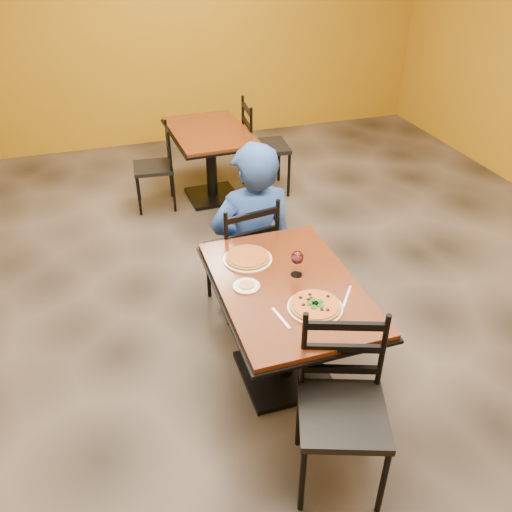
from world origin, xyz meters
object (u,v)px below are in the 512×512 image
object	(u,v)px
table_second	(211,149)
chair_main_near	(343,415)
chair_main_far	(241,252)
diner	(253,227)
chair_second_right	(266,147)
side_plate	(246,286)
wine_glass	(297,262)
plate_main	(315,308)
chair_second_left	(153,168)
pizza_far	(248,257)
plate_far	(248,259)
pizza_main	(315,305)
table_main	(287,310)

from	to	relation	value
table_second	chair_main_near	bearing A→B (deg)	-92.93
chair_main_far	diner	world-z (taller)	diner
chair_second_right	side_plate	bearing A→B (deg)	163.91
chair_main_near	diner	distance (m)	1.66
diner	wine_glass	bearing A→B (deg)	92.94
plate_main	side_plate	size ratio (longest dim) A/B	1.94
table_second	side_plate	distance (m)	2.67
chair_second_left	pizza_far	world-z (taller)	chair_second_left
table_second	plate_far	size ratio (longest dim) A/B	3.76
chair_main_near	side_plate	distance (m)	0.91
chair_main_near	side_plate	bearing A→B (deg)	125.97
side_plate	chair_second_right	bearing A→B (deg)	68.78
table_second	side_plate	size ratio (longest dim) A/B	7.28
chair_second_right	plate_far	distance (m)	2.55
chair_main_near	plate_main	bearing A→B (deg)	103.31
table_second	pizza_far	size ratio (longest dim) A/B	4.16
chair_second_right	pizza_far	size ratio (longest dim) A/B	3.55
chair_second_left	chair_second_right	distance (m)	1.20
diner	pizza_main	world-z (taller)	diner
chair_main_far	side_plate	size ratio (longest dim) A/B	5.95
plate_far	diner	bearing A→B (deg)	69.19
table_main	plate_far	world-z (taller)	plate_far
chair_main_near	pizza_far	bearing A→B (deg)	117.53
side_plate	plate_far	bearing A→B (deg)	71.27
chair_main_near	chair_main_far	bearing A→B (deg)	111.44
chair_main_far	plate_main	world-z (taller)	chair_main_far
pizza_far	wine_glass	distance (m)	0.35
chair_main_far	chair_second_right	size ratio (longest dim) A/B	0.96
chair_second_left	side_plate	size ratio (longest dim) A/B	5.30
chair_main_far	pizza_main	distance (m)	1.13
table_second	plate_far	bearing A→B (deg)	-97.95
plate_main	pizza_main	bearing A→B (deg)	0.00
table_second	chair_second_right	bearing A→B (deg)	-0.00
table_second	chair_second_right	distance (m)	0.60
plate_far	chair_second_right	bearing A→B (deg)	68.50
plate_far	table_second	bearing A→B (deg)	82.05
chair_second_left	chair_second_right	bearing A→B (deg)	95.40
chair_main_far	chair_second_right	world-z (taller)	chair_second_right
pizza_far	diner	bearing A→B (deg)	69.19
pizza_far	side_plate	xyz separation A→B (m)	(-0.09, -0.27, -0.02)
chair_second_left	plate_main	world-z (taller)	chair_second_left
plate_far	chair_main_near	bearing A→B (deg)	-82.15
pizza_far	chair_main_near	bearing A→B (deg)	-82.15
pizza_main	plate_far	xyz separation A→B (m)	(-0.21, 0.58, -0.02)
chair_main_near	table_second	bearing A→B (deg)	106.75
chair_main_far	side_plate	xyz separation A→B (m)	(-0.19, -0.78, 0.28)
chair_second_right	chair_main_near	bearing A→B (deg)	172.49
chair_second_right	pizza_far	world-z (taller)	chair_second_right
chair_main_far	pizza_main	xyz separation A→B (m)	(0.11, -1.09, 0.30)
chair_main_near	plate_far	bearing A→B (deg)	117.53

